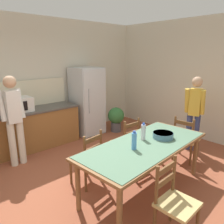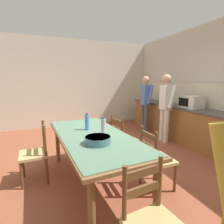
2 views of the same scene
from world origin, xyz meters
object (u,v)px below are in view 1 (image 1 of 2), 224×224
at_px(bottle_near_centre, 134,141).
at_px(microwave, 19,105).
at_px(dining_table, 145,148).
at_px(chair_side_far_left, 87,159).
at_px(refrigerator, 87,101).
at_px(bottle_off_centre, 143,132).
at_px(chair_side_far_right, 126,142).
at_px(serving_bowl, 163,135).
at_px(potted_plant, 116,118).
at_px(chair_head_end, 185,139).
at_px(person_at_counter, 14,116).
at_px(chair_side_near_left, 175,202).
at_px(person_by_table, 194,110).

bearing_deg(bottle_near_centre, microwave, 101.87).
xyz_separation_m(dining_table, chair_side_far_left, (-0.54, 0.73, -0.26)).
distance_m(refrigerator, bottle_off_centre, 2.66).
xyz_separation_m(bottle_near_centre, bottle_off_centre, (0.37, 0.14, 0.00)).
bearing_deg(bottle_near_centre, refrigerator, 66.68).
bearing_deg(chair_side_far_right, refrigerator, -102.85).
xyz_separation_m(serving_bowl, potted_plant, (1.14, 2.28, -0.44)).
xyz_separation_m(chair_head_end, person_at_counter, (-2.50, 2.07, 0.51)).
xyz_separation_m(bottle_off_centre, serving_bowl, (0.28, -0.17, -0.07)).
relative_size(serving_bowl, person_at_counter, 0.19).
height_order(dining_table, person_at_counter, person_at_counter).
relative_size(person_at_counter, potted_plant, 2.54).
relative_size(chair_side_near_left, person_by_table, 0.56).
bearing_deg(person_at_counter, chair_side_near_left, -166.66).
height_order(chair_side_far_right, person_at_counter, person_at_counter).
xyz_separation_m(microwave, bottle_off_centre, (0.94, -2.56, -0.14)).
distance_m(microwave, chair_head_end, 3.46).
relative_size(dining_table, person_by_table, 1.38).
distance_m(chair_head_end, person_by_table, 0.74).
bearing_deg(chair_side_far_right, person_at_counter, -40.41).
xyz_separation_m(chair_head_end, person_by_table, (0.55, 0.15, 0.46)).
xyz_separation_m(chair_side_far_left, chair_head_end, (1.91, -0.63, 0.00)).
relative_size(bottle_near_centre, chair_head_end, 0.30).
bearing_deg(chair_side_far_left, chair_side_far_right, 175.05).
bearing_deg(chair_side_far_right, chair_side_near_left, 62.63).
relative_size(chair_side_near_left, person_at_counter, 0.54).
bearing_deg(dining_table, bottle_near_centre, -175.93).
distance_m(dining_table, serving_bowl, 0.40).
bearing_deg(serving_bowl, chair_side_near_left, -137.24).
relative_size(chair_side_far_left, person_by_table, 0.56).
bearing_deg(chair_side_far_left, bottle_off_centre, 127.57).
relative_size(refrigerator, serving_bowl, 5.42).
bearing_deg(refrigerator, chair_side_far_left, -126.26).
bearing_deg(person_at_counter, potted_plant, -88.47).
bearing_deg(chair_side_far_left, refrigerator, -135.28).
bearing_deg(chair_side_far_right, serving_bowl, 87.89).
height_order(chair_head_end, chair_side_near_left, same).
height_order(microwave, potted_plant, microwave).
bearing_deg(dining_table, person_by_table, 7.36).
xyz_separation_m(bottle_off_centre, potted_plant, (1.42, 2.12, -0.52)).
bearing_deg(bottle_near_centre, chair_side_near_left, -101.68).
height_order(dining_table, chair_side_near_left, chair_side_near_left).
distance_m(dining_table, bottle_off_centre, 0.26).
distance_m(microwave, chair_side_far_left, 2.07).
bearing_deg(chair_head_end, chair_side_near_left, 110.06).
relative_size(dining_table, serving_bowl, 6.95).
bearing_deg(chair_head_end, bottle_near_centre, 87.75).
bearing_deg(potted_plant, person_at_counter, -178.47).
height_order(bottle_near_centre, bottle_off_centre, same).
xyz_separation_m(chair_head_end, potted_plant, (0.15, 2.14, -0.06)).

